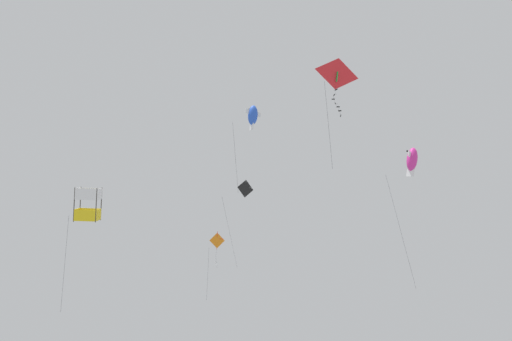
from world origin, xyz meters
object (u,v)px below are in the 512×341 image
at_px(kite_diamond_mid_left, 245,189).
at_px(kite_delta_far_centre, 336,75).
at_px(kite_box_low_drifter, 88,204).
at_px(kite_fish_highest, 253,115).
at_px(kite_diamond_upper_right, 217,242).
at_px(kite_fish_near_right, 412,159).

distance_m(kite_diamond_mid_left, kite_delta_far_centre, 22.14).
bearing_deg(kite_box_low_drifter, kite_fish_highest, 2.61).
relative_size(kite_diamond_upper_right, kite_fish_near_right, 0.60).
bearing_deg(kite_diamond_mid_left, kite_delta_far_centre, -111.49).
bearing_deg(kite_fish_highest, kite_diamond_mid_left, 62.07).
distance_m(kite_diamond_upper_right, kite_fish_near_right, 18.76).
relative_size(kite_fish_near_right, kite_box_low_drifter, 1.24).
bearing_deg(kite_delta_far_centre, kite_fish_near_right, 30.85).
height_order(kite_fish_highest, kite_delta_far_centre, kite_fish_highest).
bearing_deg(kite_box_low_drifter, kite_diamond_mid_left, 48.66).
bearing_deg(kite_diamond_upper_right, kite_diamond_mid_left, 37.08).
relative_size(kite_diamond_upper_right, kite_diamond_mid_left, 0.69).
relative_size(kite_diamond_upper_right, kite_fish_highest, 0.92).
bearing_deg(kite_delta_far_centre, kite_diamond_mid_left, 84.97).
bearing_deg(kite_fish_highest, kite_diamond_upper_right, 76.24).
height_order(kite_delta_far_centre, kite_box_low_drifter, kite_delta_far_centre).
xyz_separation_m(kite_fish_near_right, kite_box_low_drifter, (16.69, 15.51, -4.02)).
bearing_deg(kite_fish_highest, kite_delta_far_centre, -92.21).
height_order(kite_fish_near_right, kite_box_low_drifter, kite_fish_near_right).
distance_m(kite_diamond_upper_right, kite_diamond_mid_left, 6.99).
height_order(kite_diamond_upper_right, kite_delta_far_centre, kite_delta_far_centre).
xyz_separation_m(kite_fish_highest, kite_delta_far_centre, (-9.10, 3.68, -2.10)).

